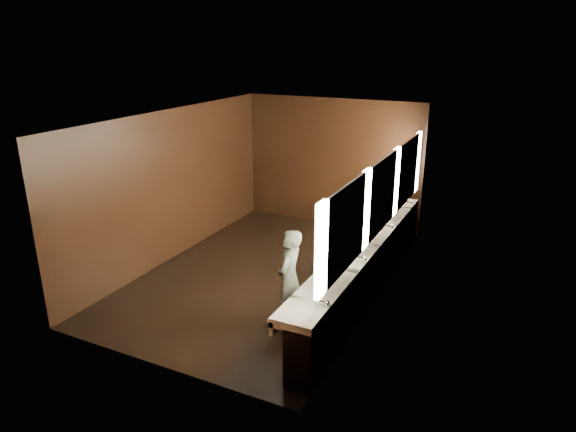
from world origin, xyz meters
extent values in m
plane|color=black|center=(0.00, 0.00, 0.00)|extent=(6.00, 6.00, 0.00)
cube|color=#2D2D2B|center=(0.00, 0.00, 2.80)|extent=(4.00, 6.00, 0.02)
cube|color=black|center=(0.00, 3.00, 1.40)|extent=(4.00, 0.02, 2.80)
cube|color=black|center=(0.00, -3.00, 1.40)|extent=(4.00, 0.02, 2.80)
cube|color=black|center=(-2.00, 0.00, 1.40)|extent=(0.02, 6.00, 2.80)
cube|color=black|center=(2.00, 0.00, 1.40)|extent=(0.02, 6.00, 2.80)
cube|color=black|center=(1.82, 0.00, 0.40)|extent=(0.36, 5.40, 0.81)
cube|color=white|center=(1.73, 0.00, 0.85)|extent=(0.55, 5.40, 0.12)
cube|color=white|center=(1.48, 0.00, 0.77)|extent=(0.06, 5.40, 0.18)
cylinder|color=silver|center=(1.91, -2.20, 0.99)|extent=(0.18, 0.04, 0.04)
cylinder|color=silver|center=(1.91, -0.73, 0.99)|extent=(0.18, 0.04, 0.04)
cylinder|color=silver|center=(1.91, 0.73, 0.99)|extent=(0.18, 0.04, 0.04)
cylinder|color=silver|center=(1.91, 2.20, 0.99)|extent=(0.18, 0.04, 0.04)
cube|color=#FFEECB|center=(1.97, -2.40, 1.75)|extent=(0.06, 0.22, 1.15)
cube|color=white|center=(1.99, -1.60, 1.75)|extent=(0.03, 1.32, 1.15)
cube|color=#FFEECB|center=(1.97, -0.80, 1.75)|extent=(0.06, 0.23, 1.15)
cube|color=white|center=(1.99, 0.00, 1.75)|extent=(0.03, 1.32, 1.15)
cube|color=#FFEECB|center=(1.97, 0.80, 1.75)|extent=(0.06, 0.23, 1.15)
cube|color=white|center=(1.99, 1.60, 1.75)|extent=(0.03, 1.32, 1.15)
cube|color=#FFEECB|center=(1.97, 2.40, 1.75)|extent=(0.06, 0.22, 1.15)
imported|color=#80B2BF|center=(1.06, -1.33, 0.74)|extent=(0.39, 0.56, 1.47)
cylinder|color=#232326|center=(1.58, -0.33, 0.25)|extent=(0.32, 0.32, 0.49)
camera|label=1|loc=(3.96, -7.32, 4.01)|focal=32.00mm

